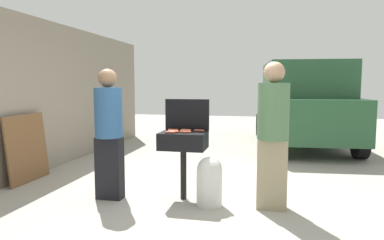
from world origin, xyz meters
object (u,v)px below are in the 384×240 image
(hot_dog_8, at_px, (170,132))
(person_left, at_px, (109,129))
(person_right, at_px, (273,130))
(parked_minivan, at_px, (302,104))
(propane_tank, at_px, (209,180))
(hot_dog_6, at_px, (173,130))
(hot_dog_2, at_px, (199,131))
(hot_dog_9, at_px, (186,132))
(hot_dog_7, at_px, (186,130))
(bbq_grill, at_px, (183,143))
(hot_dog_3, at_px, (184,131))
(hot_dog_4, at_px, (186,131))
(leaning_board, at_px, (27,148))
(hot_dog_0, at_px, (174,131))
(hot_dog_5, at_px, (173,131))
(hot_dog_1, at_px, (174,132))

(hot_dog_8, bearing_deg, person_left, -177.37)
(person_right, distance_m, parked_minivan, 4.77)
(propane_tank, height_order, parked_minivan, parked_minivan)
(person_left, relative_size, person_right, 0.96)
(hot_dog_6, distance_m, hot_dog_8, 0.25)
(propane_tank, bearing_deg, hot_dog_2, 123.07)
(hot_dog_6, relative_size, hot_dog_9, 1.00)
(hot_dog_8, height_order, propane_tank, hot_dog_8)
(hot_dog_7, relative_size, hot_dog_8, 1.00)
(bbq_grill, relative_size, person_left, 0.52)
(hot_dog_3, bearing_deg, person_left, -168.70)
(hot_dog_2, height_order, hot_dog_8, same)
(hot_dog_4, distance_m, leaning_board, 2.64)
(propane_tank, height_order, leaning_board, leaning_board)
(hot_dog_0, xyz_separation_m, hot_dog_2, (0.32, 0.10, 0.00))
(hot_dog_4, height_order, hot_dog_5, same)
(hot_dog_3, relative_size, person_right, 0.07)
(hot_dog_8, xyz_separation_m, person_right, (1.27, 0.02, 0.06))
(hot_dog_7, height_order, person_left, person_left)
(person_left, bearing_deg, hot_dog_8, 8.10)
(hot_dog_8, relative_size, person_left, 0.08)
(hot_dog_8, bearing_deg, parked_minivan, 66.76)
(hot_dog_0, xyz_separation_m, propane_tank, (0.51, -0.18, -0.58))
(parked_minivan, bearing_deg, hot_dog_5, 61.61)
(hot_dog_5, bearing_deg, hot_dog_1, -59.30)
(hot_dog_7, bearing_deg, hot_dog_1, -119.86)
(bbq_grill, relative_size, propane_tank, 1.45)
(parked_minivan, height_order, leaning_board, parked_minivan)
(hot_dog_9, xyz_separation_m, leaning_board, (-2.62, 0.38, -0.38))
(hot_dog_0, height_order, propane_tank, hot_dog_0)
(hot_dog_3, distance_m, hot_dog_5, 0.15)
(hot_dog_6, bearing_deg, hot_dog_9, -38.92)
(bbq_grill, relative_size, hot_dog_2, 6.86)
(bbq_grill, xyz_separation_m, hot_dog_0, (-0.13, 0.00, 0.15))
(hot_dog_3, height_order, leaning_board, leaning_board)
(hot_dog_2, relative_size, hot_dog_8, 1.00)
(hot_dog_5, bearing_deg, hot_dog_3, 20.09)
(person_left, height_order, person_right, person_right)
(hot_dog_1, bearing_deg, hot_dog_6, 107.84)
(hot_dog_5, xyz_separation_m, parked_minivan, (2.02, 4.63, 0.12))
(hot_dog_2, xyz_separation_m, hot_dog_5, (-0.32, -0.15, 0.00))
(bbq_grill, distance_m, parked_minivan, 4.97)
(hot_dog_9, xyz_separation_m, parked_minivan, (1.85, 4.66, 0.12))
(person_right, xyz_separation_m, leaning_board, (-3.71, 0.44, -0.44))
(hot_dog_0, relative_size, hot_dog_4, 1.00)
(hot_dog_6, bearing_deg, hot_dog_0, -70.01)
(hot_dog_6, xyz_separation_m, person_right, (1.30, -0.23, 0.06))
(hot_dog_0, distance_m, hot_dog_7, 0.18)
(hot_dog_4, bearing_deg, hot_dog_3, -104.67)
(hot_dog_9, distance_m, person_right, 1.09)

